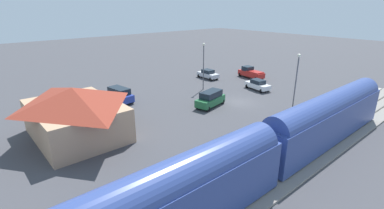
% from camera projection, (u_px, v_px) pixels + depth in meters
% --- Properties ---
extents(ground_plane, '(200.00, 200.00, 0.00)m').
position_uv_depth(ground_plane, '(239.00, 102.00, 41.24)').
color(ground_plane, '#424247').
extents(railway_track, '(4.80, 70.00, 0.30)m').
position_uv_depth(railway_track, '(336.00, 133.00, 31.21)').
color(railway_track, gray).
rests_on(railway_track, ground).
extents(platform, '(3.20, 46.00, 0.30)m').
position_uv_depth(platform, '(302.00, 121.00, 34.05)').
color(platform, '#A8A399').
rests_on(platform, ground).
extents(station_building, '(11.62, 8.89, 5.51)m').
position_uv_depth(station_building, '(75.00, 112.00, 29.63)').
color(station_building, tan).
rests_on(station_building, ground).
extents(pedestrian_on_platform, '(0.36, 0.36, 1.71)m').
position_uv_depth(pedestrian_on_platform, '(320.00, 106.00, 35.75)').
color(pedestrian_on_platform, '#23284C').
rests_on(pedestrian_on_platform, platform).
extents(pickup_red, '(5.58, 2.93, 2.14)m').
position_uv_depth(pickup_red, '(251.00, 73.00, 54.63)').
color(pickup_red, red).
rests_on(pickup_red, ground).
extents(sedan_white, '(4.74, 2.82, 1.74)m').
position_uv_depth(sedan_white, '(258.00, 85.00, 47.02)').
color(sedan_white, white).
rests_on(sedan_white, ground).
extents(suv_blue, '(5.11, 2.88, 2.22)m').
position_uv_depth(suv_blue, '(119.00, 95.00, 40.90)').
color(suv_blue, '#283D9E').
rests_on(suv_blue, ground).
extents(sedan_silver, '(4.54, 2.35, 1.74)m').
position_uv_depth(sedan_silver, '(208.00, 74.00, 54.28)').
color(sedan_silver, silver).
rests_on(sedan_silver, ground).
extents(suv_green, '(2.98, 5.21, 2.22)m').
position_uv_depth(suv_green, '(211.00, 99.00, 39.19)').
color(suv_green, '#236638').
rests_on(suv_green, ground).
extents(light_pole_near_platform, '(0.44, 0.44, 7.76)m').
position_uv_depth(light_pole_near_platform, '(297.00, 76.00, 35.92)').
color(light_pole_near_platform, '#515156').
rests_on(light_pole_near_platform, ground).
extents(light_pole_lot_center, '(0.44, 0.44, 7.75)m').
position_uv_depth(light_pole_lot_center, '(204.00, 61.00, 45.84)').
color(light_pole_lot_center, '#515156').
rests_on(light_pole_lot_center, ground).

